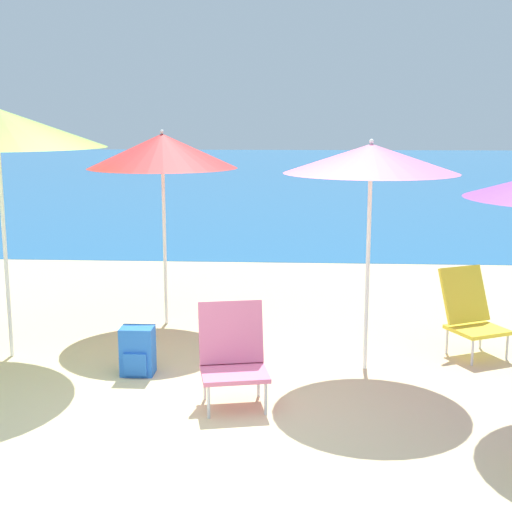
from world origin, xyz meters
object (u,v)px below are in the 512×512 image
beach_umbrella_red (162,151)px  beach_chair_yellow (470,311)px  backpack_blue (138,351)px  beach_umbrella_pink (371,159)px  beach_chair_pink (233,352)px

beach_umbrella_red → beach_chair_yellow: size_ratio=2.58×
beach_chair_yellow → backpack_blue: (-3.06, -0.77, -0.21)m
beach_umbrella_pink → beach_chair_yellow: size_ratio=2.51×
beach_chair_pink → backpack_blue: beach_chair_pink is taller
beach_umbrella_red → beach_umbrella_pink: (2.06, -1.32, -0.00)m
beach_chair_yellow → beach_chair_pink: bearing=-174.2°
beach_umbrella_red → beach_umbrella_pink: beach_umbrella_red is taller
beach_umbrella_red → beach_chair_yellow: 3.53m
beach_umbrella_pink → beach_chair_yellow: beach_umbrella_pink is taller
beach_umbrella_red → beach_umbrella_pink: 2.45m
beach_umbrella_red → backpack_blue: size_ratio=4.91×
beach_umbrella_red → beach_chair_pink: 2.77m
beach_umbrella_pink → beach_chair_yellow: 1.87m
beach_umbrella_red → beach_chair_yellow: bearing=-14.9°
beach_umbrella_pink → backpack_blue: bearing=-172.4°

